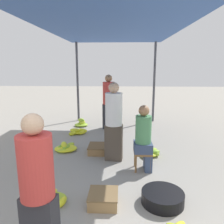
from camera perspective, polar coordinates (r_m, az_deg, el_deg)
canopy_post_back_left at (r=7.96m, az=-8.98°, el=7.60°), size 0.08×0.08×2.78m
canopy_post_back_right at (r=7.89m, az=10.95°, el=7.49°), size 0.08×0.08×2.78m
canopy_tarp at (r=4.77m, az=-0.03°, el=21.88°), size 3.12×6.57×0.04m
vendor_foreground at (r=2.36m, az=-18.85°, el=-18.42°), size 0.39×0.39×1.56m
stool at (r=4.32m, az=8.00°, el=-11.03°), size 0.34×0.34×0.37m
vendor_seated at (r=4.19m, az=8.38°, el=-6.58°), size 0.35×0.34×1.27m
basin_black at (r=3.51m, az=13.07°, el=-20.94°), size 0.62×0.62×0.18m
banana_pile_left_0 at (r=3.58m, az=-15.44°, el=-20.91°), size 0.45×0.44×0.18m
banana_pile_left_1 at (r=5.41m, az=-12.11°, el=-9.03°), size 0.53×0.59×0.21m
banana_pile_left_2 at (r=7.37m, az=-8.01°, el=-2.95°), size 0.44×0.43×0.27m
banana_pile_left_3 at (r=6.56m, az=-9.03°, el=-5.11°), size 0.54×0.48×0.18m
banana_pile_right_1 at (r=5.06m, az=9.92°, el=-10.40°), size 0.47×0.51×0.18m
crate_near at (r=5.15m, az=-3.30°, el=-9.59°), size 0.51×0.51×0.18m
crate_mid at (r=3.41m, az=-2.30°, el=-21.65°), size 0.43×0.43×0.19m
shopper_walking_mid at (r=6.87m, az=-0.88°, el=2.87°), size 0.38×0.36×1.71m
shopper_walking_far at (r=4.53m, az=0.46°, el=-2.31°), size 0.39×0.39×1.66m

